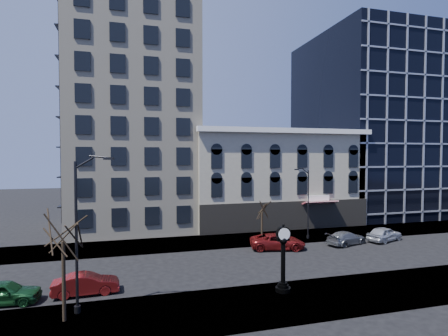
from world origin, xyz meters
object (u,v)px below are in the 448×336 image
object	(u,v)px
car_near_b	(86,284)
street_clock	(283,261)
car_near_a	(4,293)
street_lamp_near	(88,192)

from	to	relation	value
car_near_b	street_clock	bearing A→B (deg)	-107.41
car_near_a	car_near_b	size ratio (longest dim) A/B	1.01
street_clock	street_lamp_near	distance (m)	13.08
street_clock	car_near_b	xyz separation A→B (m)	(-12.64, 3.22, -1.47)
street_clock	car_near_b	world-z (taller)	street_clock
street_lamp_near	car_near_a	distance (m)	8.76
street_lamp_near	car_near_a	size ratio (longest dim) A/B	2.17
street_clock	street_lamp_near	size ratio (longest dim) A/B	0.49
street_clock	street_lamp_near	world-z (taller)	street_lamp_near
street_lamp_near	car_near_a	bearing A→B (deg)	166.33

